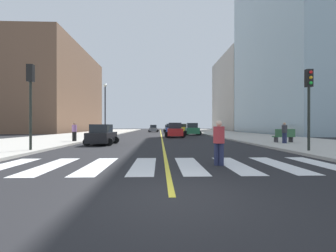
# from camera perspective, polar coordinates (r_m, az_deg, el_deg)

# --- Properties ---
(ground_plane) EXTENTS (220.00, 220.00, 0.00)m
(ground_plane) POSITION_cam_1_polar(r_m,az_deg,el_deg) (5.22, 1.09, -17.45)
(ground_plane) COLOR black
(sidewalk_kerb_east) EXTENTS (10.00, 120.00, 0.15)m
(sidewalk_kerb_east) POSITION_cam_1_polar(r_m,az_deg,el_deg) (27.95, 24.44, -2.94)
(sidewalk_kerb_east) COLOR #B2ADA3
(sidewalk_kerb_east) RESTS_ON ground
(sidewalk_kerb_west) EXTENTS (10.00, 120.00, 0.15)m
(sidewalk_kerb_west) POSITION_cam_1_polar(r_m,az_deg,el_deg) (27.71, -27.64, -2.97)
(sidewalk_kerb_west) COLOR #B2ADA3
(sidewalk_kerb_west) RESTS_ON ground
(crosswalk_paint) EXTENTS (13.50, 4.00, 0.01)m
(crosswalk_paint) POSITION_cam_1_polar(r_m,az_deg,el_deg) (9.11, -0.34, -9.79)
(crosswalk_paint) COLOR silver
(crosswalk_paint) RESTS_ON ground
(lane_divider_paint) EXTENTS (0.16, 80.00, 0.01)m
(lane_divider_paint) POSITION_cam_1_polar(r_m,az_deg,el_deg) (45.00, -1.76, -1.85)
(lane_divider_paint) COLOR yellow
(lane_divider_paint) RESTS_ON ground
(office_tower_glass) EXTENTS (20.00, 28.00, 45.00)m
(office_tower_glass) POSITION_cam_1_polar(r_m,az_deg,el_deg) (56.07, 31.72, 22.04)
(office_tower_glass) COLOR #99B2BC
(office_tower_glass) RESTS_ON ground
(parking_garage_concrete) EXTENTS (18.00, 24.00, 22.71)m
(parking_garage_concrete) POSITION_cam_1_polar(r_m,az_deg,el_deg) (75.66, 19.76, 7.57)
(parking_garage_concrete) COLOR #B2ADA3
(parking_garage_concrete) RESTS_ON ground
(low_rise_brick_west) EXTENTS (16.00, 32.00, 20.09)m
(low_rise_brick_west) POSITION_cam_1_polar(r_m,az_deg,el_deg) (63.81, -26.78, 7.77)
(low_rise_brick_west) COLOR brown
(low_rise_brick_west) RESTS_ON ground
(car_gray_nearest) EXTENTS (2.46, 3.86, 1.70)m
(car_gray_nearest) POSITION_cam_1_polar(r_m,az_deg,el_deg) (54.23, -3.62, -0.67)
(car_gray_nearest) COLOR slate
(car_gray_nearest) RESTS_ON ground
(car_blue_second) EXTENTS (2.71, 4.29, 1.90)m
(car_blue_second) POSITION_cam_1_polar(r_m,az_deg,el_deg) (46.78, 0.63, -0.69)
(car_blue_second) COLOR #2D479E
(car_blue_second) RESTS_ON ground
(car_green_third) EXTENTS (2.87, 4.48, 1.97)m
(car_green_third) POSITION_cam_1_polar(r_m,az_deg,el_deg) (37.67, 6.02, -0.84)
(car_green_third) COLOR #236B42
(car_green_third) RESTS_ON ground
(car_yellow_fourth) EXTENTS (2.86, 4.46, 1.95)m
(car_yellow_fourth) POSITION_cam_1_polar(r_m,az_deg,el_deg) (53.86, 4.04, -0.55)
(car_yellow_fourth) COLOR gold
(car_yellow_fourth) RESTS_ON ground
(car_black_fifth) EXTENTS (2.38, 3.75, 1.66)m
(car_black_fifth) POSITION_cam_1_polar(r_m,az_deg,el_deg) (19.48, -16.15, -2.21)
(car_black_fifth) COLOR black
(car_black_fifth) RESTS_ON ground
(car_silver_sixth) EXTENTS (2.50, 3.95, 1.75)m
(car_silver_sixth) POSITION_cam_1_polar(r_m,az_deg,el_deg) (58.14, 0.04, -0.59)
(car_silver_sixth) COLOR #B7B7BC
(car_silver_sixth) RESTS_ON ground
(car_red_seventh) EXTENTS (2.77, 4.36, 1.92)m
(car_red_seventh) POSITION_cam_1_polar(r_m,az_deg,el_deg) (30.27, 1.72, -1.13)
(car_red_seventh) COLOR red
(car_red_seventh) RESTS_ON ground
(traffic_light_near_corner) EXTENTS (0.36, 0.41, 4.62)m
(traffic_light_near_corner) POSITION_cam_1_polar(r_m,az_deg,el_deg) (15.37, 31.75, 6.95)
(traffic_light_near_corner) COLOR black
(traffic_light_near_corner) RESTS_ON sidewalk_kerb_east
(traffic_light_far_corner) EXTENTS (0.36, 0.41, 4.98)m
(traffic_light_far_corner) POSITION_cam_1_polar(r_m,az_deg,el_deg) (15.68, -31.08, 7.69)
(traffic_light_far_corner) COLOR black
(traffic_light_far_corner) RESTS_ON sidewalk_kerb_west
(park_bench) EXTENTS (1.84, 0.72, 1.12)m
(park_bench) POSITION_cam_1_polar(r_m,az_deg,el_deg) (21.68, 26.99, -2.21)
(park_bench) COLOR #33603D
(park_bench) RESTS_ON sidewalk_kerb_east
(pedestrian_crossing) EXTENTS (0.44, 0.44, 1.77)m
(pedestrian_crossing) POSITION_cam_1_polar(r_m,az_deg,el_deg) (9.23, 12.58, -3.59)
(pedestrian_crossing) COLOR #232847
(pedestrian_crossing) RESTS_ON ground
(pedestrian_waiting_east) EXTENTS (0.41, 0.41, 1.67)m
(pedestrian_waiting_east) POSITION_cam_1_polar(r_m,az_deg,el_deg) (20.49, 27.08, -1.28)
(pedestrian_waiting_east) COLOR #232847
(pedestrian_waiting_east) RESTS_ON sidewalk_kerb_east
(pedestrian_walking_west) EXTENTS (0.42, 0.42, 1.71)m
(pedestrian_walking_west) POSITION_cam_1_polar(r_m,az_deg,el_deg) (22.46, -22.34, -1.09)
(pedestrian_walking_west) COLOR black
(pedestrian_walking_west) RESTS_ON sidewalk_kerb_west
(street_lamp) EXTENTS (0.44, 0.44, 7.43)m
(street_lamp) POSITION_cam_1_polar(r_m,az_deg,el_deg) (34.30, -15.42, 5.09)
(street_lamp) COLOR #38383D
(street_lamp) RESTS_ON sidewalk_kerb_west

